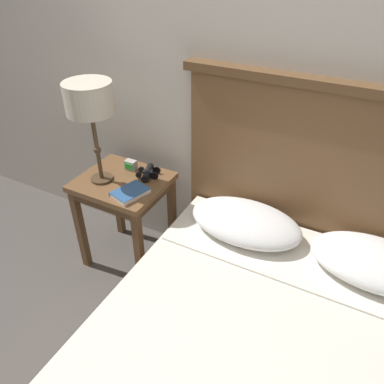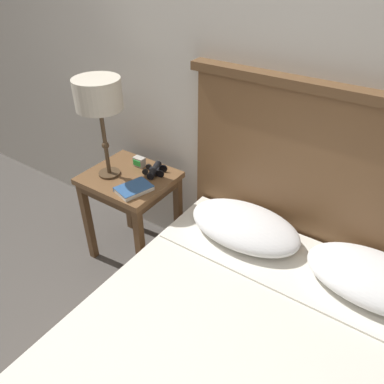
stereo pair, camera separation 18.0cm
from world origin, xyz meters
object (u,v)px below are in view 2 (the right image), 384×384
Objects in this scene: book_on_nightstand at (134,189)px; table_lamp at (98,97)px; alarm_clock at (139,162)px; binoculars_pair at (155,170)px; nightstand at (130,189)px; bed at (249,372)px.

table_lamp is at bearing 168.09° from book_on_nightstand.
alarm_clock is at bearing 64.52° from table_lamp.
book_on_nightstand is (0.24, -0.05, -0.47)m from table_lamp.
alarm_clock is (-0.14, 0.02, 0.01)m from binoculars_pair.
binoculars_pair is (0.11, 0.11, 0.12)m from nightstand.
nightstand is 3.85× the size of binoculars_pair.
table_lamp is 2.62× the size of book_on_nightstand.
bed is (1.11, -0.51, -0.23)m from nightstand.
binoculars_pair is (0.22, 0.16, -0.46)m from table_lamp.
binoculars_pair is (-0.99, 0.62, 0.35)m from bed.
book_on_nightstand is at bearing -37.72° from nightstand.
binoculars_pair is 2.35× the size of alarm_clock.
bed is 1.22m from binoculars_pair.
bed reaches higher than alarm_clock.
alarm_clock reaches higher than book_on_nightstand.
bed reaches higher than table_lamp.
binoculars_pair is at bearing 95.58° from book_on_nightstand.
bed is at bearing -32.16° from binoculars_pair.
binoculars_pair is at bearing 147.84° from bed.
nightstand is at bearing -80.43° from alarm_clock.
nightstand is at bearing 155.05° from bed.
binoculars_pair is at bearing -6.60° from alarm_clock.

